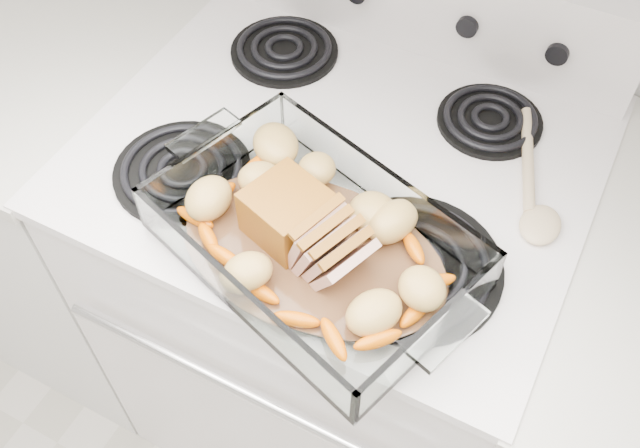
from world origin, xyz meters
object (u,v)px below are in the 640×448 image
at_px(counter_left, 84,190).
at_px(pork_roast, 296,228).
at_px(electric_range, 336,298).
at_px(baking_dish, 313,246).

distance_m(counter_left, pork_roast, 0.90).
bearing_deg(electric_range, baking_dish, -73.68).
distance_m(electric_range, pork_roast, 0.55).
xyz_separation_m(counter_left, pork_roast, (0.70, -0.21, 0.52)).
xyz_separation_m(counter_left, baking_dish, (0.73, -0.21, 0.50)).
relative_size(baking_dish, pork_roast, 2.28).
distance_m(counter_left, baking_dish, 0.91).
distance_m(electric_range, counter_left, 0.67).
bearing_deg(baking_dish, electric_range, 124.34).
height_order(electric_range, baking_dish, electric_range).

